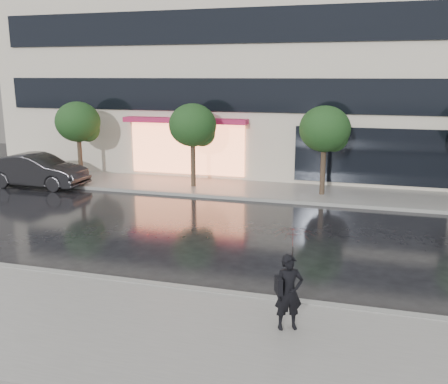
% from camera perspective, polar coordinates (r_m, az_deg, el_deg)
% --- Properties ---
extents(ground, '(120.00, 120.00, 0.00)m').
position_cam_1_polar(ground, '(13.72, -5.60, -9.32)').
color(ground, black).
rests_on(ground, ground).
extents(sidewalk_near, '(60.00, 4.50, 0.12)m').
position_cam_1_polar(sidewalk_near, '(11.03, -12.02, -15.12)').
color(sidewalk_near, slate).
rests_on(sidewalk_near, ground).
extents(sidewalk_far, '(60.00, 3.50, 0.12)m').
position_cam_1_polar(sidewalk_far, '(23.10, 3.73, 0.23)').
color(sidewalk_far, slate).
rests_on(sidewalk_far, ground).
extents(curb_near, '(60.00, 0.25, 0.14)m').
position_cam_1_polar(curb_near, '(12.85, -7.27, -10.65)').
color(curb_near, gray).
rests_on(curb_near, ground).
extents(curb_far, '(60.00, 0.25, 0.14)m').
position_cam_1_polar(curb_far, '(21.44, 2.73, -0.76)').
color(curb_far, gray).
rests_on(curb_far, ground).
extents(office_building, '(30.00, 12.76, 18.00)m').
position_cam_1_polar(office_building, '(30.34, 7.33, 20.24)').
color(office_building, '#BEB2A1').
rests_on(office_building, ground).
extents(tree_far_west, '(2.20, 2.20, 3.99)m').
position_cam_1_polar(tree_far_west, '(25.83, -16.21, 7.55)').
color(tree_far_west, '#33261C').
rests_on(tree_far_west, ground).
extents(tree_mid_west, '(2.20, 2.20, 3.99)m').
position_cam_1_polar(tree_mid_west, '(23.22, -3.44, 7.46)').
color(tree_mid_west, '#33261C').
rests_on(tree_mid_west, ground).
extents(tree_mid_east, '(2.20, 2.20, 3.99)m').
position_cam_1_polar(tree_mid_east, '(21.97, 11.60, 6.89)').
color(tree_mid_east, '#33261C').
rests_on(tree_mid_east, ground).
extents(parked_car, '(4.85, 1.76, 1.59)m').
position_cam_1_polar(parked_car, '(25.46, -20.55, 2.31)').
color(parked_car, black).
rests_on(parked_car, ground).
extents(pedestrian_with_umbrella, '(1.08, 1.09, 2.18)m').
position_cam_1_polar(pedestrian_with_umbrella, '(10.24, 7.67, -8.31)').
color(pedestrian_with_umbrella, black).
rests_on(pedestrian_with_umbrella, sidewalk_near).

